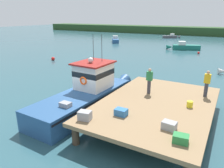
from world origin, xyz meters
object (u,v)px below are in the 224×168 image
object	(u,v)px
moored_boat_far_left	(171,37)
mooring_buoy_outer	(199,53)
moored_boat_far_right	(115,40)
crate_stack_mid_dock	(85,115)
deckhand_further_back	(149,80)
crate_single_far	(181,139)
crate_single_by_cleat	(169,125)
deckhand_by_the_boat	(207,83)
bait_bucket	(190,104)
moored_boat_off_the_point	(184,47)
main_fishing_boat	(89,93)
mooring_buoy_spare_mooring	(53,59)
crate_stack_near_edge	(121,112)

from	to	relation	value
moored_boat_far_left	mooring_buoy_outer	size ratio (longest dim) A/B	12.47
moored_boat_far_right	crate_stack_mid_dock	bearing A→B (deg)	-63.33
deckhand_further_back	crate_single_far	bearing A→B (deg)	-56.96
crate_single_by_cleat	crate_stack_mid_dock	size ratio (longest dim) A/B	1.00
deckhand_by_the_boat	crate_stack_mid_dock	bearing A→B (deg)	-126.97
bait_bucket	moored_boat_off_the_point	world-z (taller)	bait_bucket
main_fishing_boat	crate_single_far	distance (m)	7.41
crate_single_by_cleat	deckhand_further_back	xyz separation A→B (m)	(-2.36, 3.85, 0.68)
main_fishing_boat	mooring_buoy_spare_mooring	size ratio (longest dim) A/B	19.71
bait_bucket	moored_boat_off_the_point	size ratio (longest dim) A/B	0.06
deckhand_further_back	moored_boat_far_left	distance (m)	47.96
crate_stack_mid_dock	moored_boat_off_the_point	size ratio (longest dim) A/B	0.10
deckhand_by_the_boat	mooring_buoy_outer	distance (m)	23.44
moored_boat_off_the_point	moored_boat_far_right	world-z (taller)	moored_boat_off_the_point
main_fishing_boat	mooring_buoy_outer	bearing A→B (deg)	82.83
crate_single_far	deckhand_by_the_boat	xyz separation A→B (m)	(0.19, 5.82, 0.69)
main_fishing_boat	bait_bucket	xyz separation A→B (m)	(6.35, 0.51, 0.36)
main_fishing_boat	deckhand_by_the_boat	distance (m)	7.44
moored_boat_far_left	crate_stack_mid_dock	bearing A→B (deg)	-79.64
crate_stack_mid_dock	mooring_buoy_spare_mooring	size ratio (longest dim) A/B	1.20
crate_stack_near_edge	moored_boat_off_the_point	xyz separation A→B (m)	(-3.36, 31.33, -0.86)
crate_stack_near_edge	mooring_buoy_outer	xyz separation A→B (m)	(-0.33, 27.92, -1.19)
deckhand_further_back	moored_boat_far_left	world-z (taller)	deckhand_further_back
main_fishing_boat	moored_boat_far_right	xyz separation A→B (m)	(-16.04, 32.99, -0.53)
crate_stack_near_edge	deckhand_by_the_boat	bearing A→B (deg)	55.62
crate_stack_mid_dock	moored_boat_far_right	size ratio (longest dim) A/B	0.11
bait_bucket	deckhand_further_back	bearing A→B (deg)	160.13
crate_stack_mid_dock	deckhand_further_back	world-z (taller)	deckhand_further_back
crate_single_by_cleat	main_fishing_boat	bearing A→B (deg)	158.54
deckhand_by_the_boat	moored_boat_far_left	size ratio (longest dim) A/B	0.36
deckhand_by_the_boat	moored_boat_far_left	distance (m)	47.68
deckhand_by_the_boat	deckhand_further_back	world-z (taller)	same
mooring_buoy_spare_mooring	mooring_buoy_outer	size ratio (longest dim) A/B	1.38
mooring_buoy_spare_mooring	mooring_buoy_outer	distance (m)	22.66
main_fishing_boat	mooring_buoy_spare_mooring	bearing A→B (deg)	142.39
crate_single_by_cleat	crate_stack_near_edge	world-z (taller)	crate_single_by_cleat
moored_boat_far_left	mooring_buoy_outer	distance (m)	24.75
crate_single_by_cleat	deckhand_further_back	bearing A→B (deg)	121.50
moored_boat_off_the_point	mooring_buoy_spare_mooring	bearing A→B (deg)	-125.83
crate_stack_mid_dock	deckhand_further_back	distance (m)	5.18
main_fishing_boat	crate_single_far	bearing A→B (deg)	-25.41
crate_single_far	crate_single_by_cleat	size ratio (longest dim) A/B	1.00
main_fishing_boat	crate_stack_near_edge	size ratio (longest dim) A/B	16.42
moored_boat_far_left	mooring_buoy_outer	xyz separation A→B (m)	(10.40, -22.46, -0.22)
crate_single_far	moored_boat_far_left	world-z (taller)	crate_single_far
crate_single_by_cleat	moored_boat_far_left	world-z (taller)	crate_single_by_cleat
crate_single_far	mooring_buoy_spare_mooring	size ratio (longest dim) A/B	1.20
deckhand_by_the_boat	moored_boat_far_right	distance (m)	38.05
crate_single_far	crate_stack_mid_dock	bearing A→B (deg)	-176.19
crate_single_far	moored_boat_far_right	size ratio (longest dim) A/B	0.11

